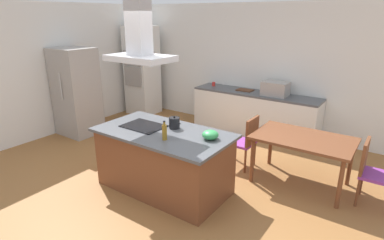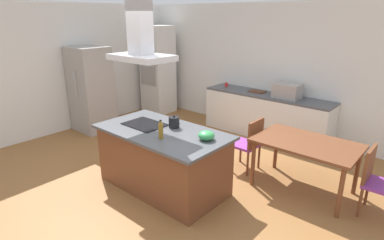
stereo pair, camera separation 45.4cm
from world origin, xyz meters
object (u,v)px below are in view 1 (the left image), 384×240
Objects in this scene: cooktop at (144,126)px; mixing_bowl at (210,135)px; countertop_microwave at (275,89)px; chair_at_right_end at (371,169)px; cutting_board at (245,90)px; refrigerator at (76,92)px; coffee_mug_red at (214,84)px; chair_at_left_end at (246,139)px; olive_oil_bottle at (165,132)px; range_hood at (139,42)px; dining_table at (303,143)px; tea_kettle at (174,123)px; wall_oven_stack at (142,71)px.

cooktop is 1.07m from mixing_bowl.
chair_at_right_end is (1.97, -1.59, -0.53)m from countertop_microwave.
cutting_board is 3.57m from refrigerator.
coffee_mug_red reaches higher than chair_at_left_end.
chair_at_left_end and chair_at_right_end have the same top height.
olive_oil_bottle is at bearing -83.21° from cutting_board.
countertop_microwave is 0.56× the size of range_hood.
countertop_microwave is at bearing 123.64° from dining_table.
chair_at_right_end is (2.66, -1.64, -0.40)m from cutting_board.
cooktop is at bearing -155.76° from chair_at_right_end.
chair_at_right_end is 3.53m from range_hood.
coffee_mug_red is (-1.48, 0.05, -0.09)m from countertop_microwave.
chair_at_left_end is at bearing 60.19° from tea_kettle.
chair_at_right_end is at bearing 33.53° from olive_oil_bottle.
cooktop is at bearing 180.00° from range_hood.
countertop_microwave reaches higher than olive_oil_bottle.
mixing_bowl reaches higher than chair_at_right_end.
countertop_microwave is 0.36× the size of dining_table.
chair_at_left_end is (0.83, -1.64, -0.40)m from cutting_board.
coffee_mug_red is (-1.64, 2.79, -0.01)m from mixing_bowl.
cooktop is 1.20× the size of countertop_microwave.
cutting_board is at bearing 85.96° from cooktop.
tea_kettle is 0.09× the size of wall_oven_stack.
refrigerator is 5.53m from chair_at_right_end.
chair_at_right_end is at bearing -14.07° from wall_oven_stack.
refrigerator is 2.02× the size of range_hood.
refrigerator is (-2.61, 0.74, 0.00)m from cooktop.
wall_oven_stack is at bearing 163.21° from dining_table.
mixing_bowl is at bearing 37.27° from olive_oil_bottle.
refrigerator is (-2.82, -2.19, 0.00)m from cutting_board.
chair_at_right_end is (2.87, 1.29, -0.40)m from cooktop.
refrigerator is at bearing -174.22° from chair_at_right_end.
chair_at_right_end is at bearing 24.24° from range_hood.
chair_at_left_end is (-0.92, 0.00, -0.16)m from dining_table.
chair_at_right_end is at bearing 32.49° from mixing_bowl.
countertop_microwave reaches higher than cutting_board.
range_hood is at bearing 0.00° from cooktop.
range_hood reaches higher than coffee_mug_red.
olive_oil_bottle is (0.58, -0.22, 0.10)m from cooktop.
coffee_mug_red is at bearing -179.74° from cutting_board.
chair_at_right_end reaches higher than dining_table.
refrigerator reaches higher than olive_oil_bottle.
tea_kettle is at bearing -144.70° from dining_table.
tea_kettle is at bearing -119.81° from chair_at_left_end.
dining_table is (2.53, -1.63, -0.28)m from coffee_mug_red.
mixing_bowl is 2.19m from chair_at_right_end.
tea_kettle is at bearing -39.67° from wall_oven_stack.
wall_oven_stack reaches higher than dining_table.
countertop_microwave is at bearing 3.90° from wall_oven_stack.
mixing_bowl is 2.92m from cutting_board.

